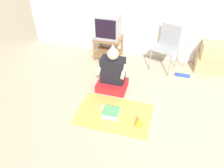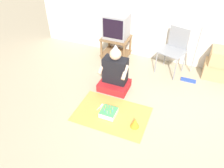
# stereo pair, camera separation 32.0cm
# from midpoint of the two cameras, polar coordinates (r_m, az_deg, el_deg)

# --- Properties ---
(ground_plane) EXTENTS (16.00, 16.00, 0.00)m
(ground_plane) POSITION_cam_midpoint_polar(r_m,az_deg,el_deg) (3.43, 13.59, -11.26)
(ground_plane) COLOR tan
(wall_back) EXTENTS (6.40, 0.06, 2.55)m
(wall_back) POSITION_cam_midpoint_polar(r_m,az_deg,el_deg) (4.49, 21.42, 19.24)
(wall_back) COLOR white
(wall_back) RESTS_ON ground_plane
(tv_stand) EXTENTS (0.58, 0.50, 0.47)m
(tv_stand) POSITION_cam_midpoint_polar(r_m,az_deg,el_deg) (4.82, 3.00, 10.01)
(tv_stand) COLOR olive
(tv_stand) RESTS_ON ground_plane
(tv) EXTENTS (0.48, 0.42, 0.49)m
(tv) POSITION_cam_midpoint_polar(r_m,az_deg,el_deg) (4.65, 3.24, 14.85)
(tv) COLOR #99999E
(tv) RESTS_ON tv_stand
(folding_chair) EXTENTS (0.55, 0.53, 0.89)m
(folding_chair) POSITION_cam_midpoint_polar(r_m,az_deg,el_deg) (4.43, 18.06, 9.06)
(folding_chair) COLOR gray
(folding_chair) RESTS_ON ground_plane
(cardboard_box_stack) EXTENTS (0.58, 0.41, 0.60)m
(cardboard_box_stack) POSITION_cam_midpoint_polar(r_m,az_deg,el_deg) (4.69, 28.46, 4.38)
(cardboard_box_stack) COLOR tan
(cardboard_box_stack) RESTS_ON ground_plane
(dust_mop) EXTENTS (0.28, 0.38, 1.11)m
(dust_mop) POSITION_cam_midpoint_polar(r_m,az_deg,el_deg) (4.41, 22.22, 4.56)
(dust_mop) COLOR #2D4CB2
(dust_mop) RESTS_ON ground_plane
(person_seated) EXTENTS (0.53, 0.42, 0.87)m
(person_seated) POSITION_cam_midpoint_polar(r_m,az_deg,el_deg) (3.86, 3.12, 2.53)
(person_seated) COLOR red
(person_seated) RESTS_ON ground_plane
(party_cloth) EXTENTS (1.17, 0.78, 0.01)m
(party_cloth) POSITION_cam_midpoint_polar(r_m,az_deg,el_deg) (3.53, 2.51, -7.91)
(party_cloth) COLOR #EFA84C
(party_cloth) RESTS_ON ground_plane
(birthday_cake) EXTENTS (0.25, 0.25, 0.16)m
(birthday_cake) POSITION_cam_midpoint_polar(r_m,az_deg,el_deg) (3.48, 1.74, -7.58)
(birthday_cake) COLOR white
(birthday_cake) RESTS_ON party_cloth
(party_hat_blue) EXTENTS (0.14, 0.14, 0.16)m
(party_hat_blue) POSITION_cam_midpoint_polar(r_m,az_deg,el_deg) (3.33, 8.79, -10.09)
(party_hat_blue) COLOR gold
(party_hat_blue) RESTS_ON party_cloth
(plastic_spoon_near) EXTENTS (0.04, 0.14, 0.01)m
(plastic_spoon_near) POSITION_cam_midpoint_polar(r_m,az_deg,el_deg) (3.66, -0.12, -5.66)
(plastic_spoon_near) COLOR white
(plastic_spoon_near) RESTS_ON party_cloth
(plastic_spoon_far) EXTENTS (0.05, 0.14, 0.01)m
(plastic_spoon_far) POSITION_cam_midpoint_polar(r_m,az_deg,el_deg) (3.64, -0.43, -5.93)
(plastic_spoon_far) COLOR white
(plastic_spoon_far) RESTS_ON party_cloth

